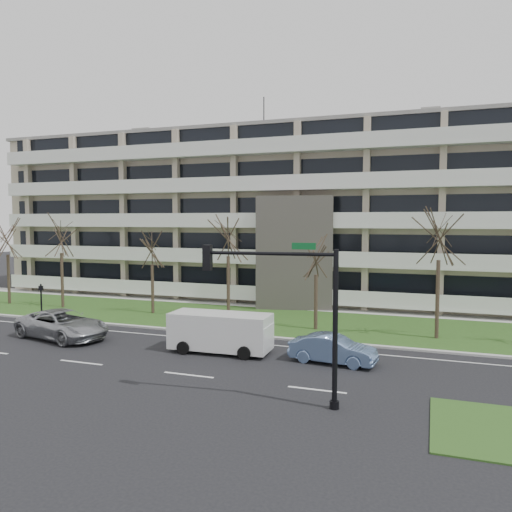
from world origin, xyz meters
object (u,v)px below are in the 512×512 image
at_px(silver_pickup, 62,324).
at_px(white_van, 222,329).
at_px(blue_sedan, 333,349).
at_px(traffic_signal, 289,301).
at_px(pedestrian_signal, 41,299).

xyz_separation_m(silver_pickup, white_van, (10.26, 0.34, 0.41)).
height_order(silver_pickup, blue_sedan, silver_pickup).
height_order(traffic_signal, pedestrian_signal, traffic_signal).
bearing_deg(pedestrian_signal, traffic_signal, -45.77).
distance_m(traffic_signal, pedestrian_signal, 21.74).
height_order(silver_pickup, traffic_signal, traffic_signal).
xyz_separation_m(silver_pickup, pedestrian_signal, (-4.11, 2.75, 0.93)).
bearing_deg(white_van, silver_pickup, -179.94).
distance_m(white_van, traffic_signal, 8.69).
xyz_separation_m(blue_sedan, traffic_signal, (-0.55, -6.12, 3.34)).
relative_size(silver_pickup, traffic_signal, 0.98).
bearing_deg(silver_pickup, pedestrian_signal, 68.99).
xyz_separation_m(silver_pickup, blue_sedan, (16.29, 0.31, -0.14)).
xyz_separation_m(white_van, pedestrian_signal, (-14.38, 2.41, 0.51)).
bearing_deg(traffic_signal, pedestrian_signal, 151.36).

